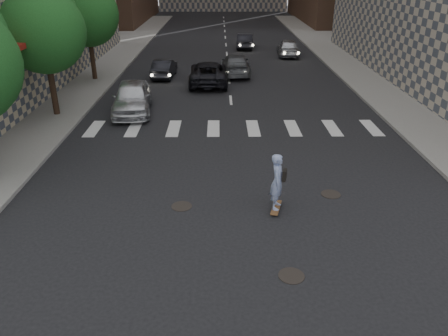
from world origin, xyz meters
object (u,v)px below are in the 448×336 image
object	(u,v)px
traffic_car_b	(235,65)
traffic_car_a	(164,68)
tree_c	(88,11)
tree_b	(44,27)
skateboarder	(278,182)
silver_sedan	(132,97)
traffic_car_d	(288,47)
traffic_car_e	(245,41)
traffic_car_c	(208,73)

from	to	relation	value
traffic_car_b	traffic_car_a	bearing A→B (deg)	6.54
tree_c	traffic_car_a	distance (m)	6.28
tree_b	skateboarder	xyz separation A→B (m)	(10.66, -10.20, -3.58)
skateboarder	silver_sedan	world-z (taller)	skateboarder
traffic_car_d	traffic_car_e	distance (m)	5.38
tree_c	traffic_car_b	xyz separation A→B (m)	(9.95, 1.67, -3.92)
traffic_car_b	traffic_car_d	size ratio (longest dim) A/B	1.14
traffic_car_e	silver_sedan	bearing A→B (deg)	75.18
tree_c	traffic_car_a	xyz separation A→B (m)	(4.77, 0.86, -4.01)
tree_b	tree_c	size ratio (longest dim) A/B	1.00
skateboarder	silver_sedan	distance (m)	12.67
silver_sedan	traffic_car_c	bearing A→B (deg)	51.38
skateboarder	traffic_car_c	size ratio (longest dim) A/B	0.37
traffic_car_d	traffic_car_e	size ratio (longest dim) A/B	1.05
traffic_car_c	traffic_car_d	size ratio (longest dim) A/B	1.23
tree_b	traffic_car_e	size ratio (longest dim) A/B	1.57
skateboarder	traffic_car_a	size ratio (longest dim) A/B	0.52
tree_c	traffic_car_a	bearing A→B (deg)	10.27
traffic_car_d	traffic_car_a	bearing A→B (deg)	41.73
tree_b	tree_c	distance (m)	8.00
tree_c	traffic_car_c	distance (m)	8.99
traffic_car_b	traffic_car_d	xyz separation A→B (m)	(4.94, 7.19, 0.02)
tree_b	traffic_car_a	world-z (taller)	tree_b
traffic_car_b	silver_sedan	bearing A→B (deg)	54.36
skateboarder	traffic_car_b	bearing A→B (deg)	107.21
skateboarder	traffic_car_e	world-z (taller)	skateboarder
traffic_car_b	traffic_car_d	bearing A→B (deg)	-126.78
tree_b	silver_sedan	size ratio (longest dim) A/B	1.32
traffic_car_e	skateboarder	bearing A→B (deg)	93.87
tree_b	traffic_car_e	bearing A→B (deg)	61.57
traffic_car_c	traffic_car_d	bearing A→B (deg)	-124.92
tree_c	traffic_car_d	bearing A→B (deg)	30.76
tree_b	traffic_car_c	distance (m)	11.25
skateboarder	traffic_car_c	xyz separation A→B (m)	(-2.64, 17.06, -0.31)
traffic_car_e	traffic_car_c	bearing A→B (deg)	81.89
skateboarder	traffic_car_b	world-z (taller)	skateboarder
silver_sedan	traffic_car_b	distance (m)	10.92
traffic_car_c	traffic_car_d	world-z (taller)	traffic_car_c
traffic_car_e	tree_c	bearing A→B (deg)	53.76
traffic_car_a	traffic_car_c	xyz separation A→B (m)	(3.26, -2.00, 0.12)
traffic_car_a	traffic_car_b	bearing A→B (deg)	-167.81
tree_c	traffic_car_d	world-z (taller)	tree_c
traffic_car_a	tree_b	bearing A→B (deg)	65.09
tree_c	traffic_car_a	world-z (taller)	tree_c
silver_sedan	traffic_car_c	size ratio (longest dim) A/B	0.92
traffic_car_a	traffic_car_d	bearing A→B (deg)	-138.35
traffic_car_d	traffic_car_b	bearing A→B (deg)	58.95
tree_c	skateboarder	bearing A→B (deg)	-59.65
tree_b	traffic_car_b	bearing A→B (deg)	44.17
traffic_car_a	traffic_car_b	size ratio (longest dim) A/B	0.77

